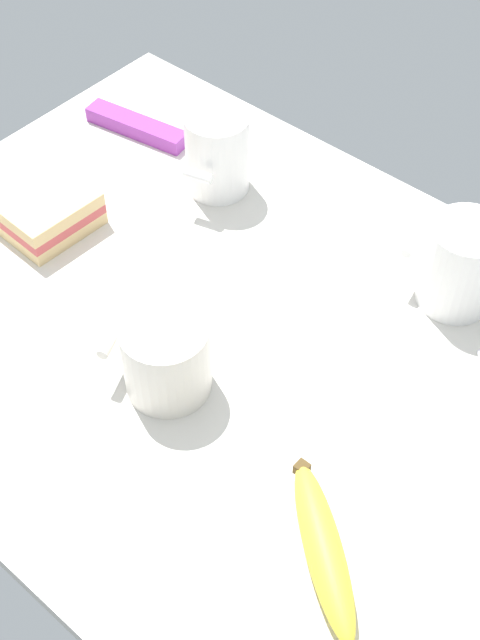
{
  "coord_description": "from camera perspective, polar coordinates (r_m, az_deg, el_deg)",
  "views": [
    {
      "loc": [
        36.95,
        -42.98,
        71.16
      ],
      "look_at": [
        0.0,
        0.0,
        5.0
      ],
      "focal_mm": 48.23,
      "sensor_mm": 36.0,
      "label": 1
    }
  ],
  "objects": [
    {
      "name": "tabletop",
      "position": [
        0.9,
        0.0,
        -1.65
      ],
      "size": [
        90.0,
        64.0,
        2.0
      ],
      "primitive_type": "cube",
      "color": "beige",
      "rests_on": "ground"
    },
    {
      "name": "coffee_mug_black",
      "position": [
        0.92,
        14.46,
        3.62
      ],
      "size": [
        10.35,
        8.06,
        10.19
      ],
      "color": "white",
      "rests_on": "tabletop"
    },
    {
      "name": "coffee_mug_milky",
      "position": [
        1.03,
        -1.52,
        11.08
      ],
      "size": [
        7.6,
        9.82,
        10.16
      ],
      "color": "white",
      "rests_on": "tabletop"
    },
    {
      "name": "coffee_mug_spare",
      "position": [
        0.83,
        -4.94,
        -2.44
      ],
      "size": [
        10.95,
        8.59,
        8.56
      ],
      "color": "silver",
      "rests_on": "tabletop"
    },
    {
      "name": "sandwich_main",
      "position": [
        1.03,
        -13.07,
        7.3
      ],
      "size": [
        11.75,
        10.67,
        4.4
      ],
      "color": "#DBB77A",
      "rests_on": "tabletop"
    },
    {
      "name": "banana",
      "position": [
        0.75,
        5.55,
        -14.84
      ],
      "size": [
        15.04,
        12.96,
        3.26
      ],
      "color": "yellow",
      "rests_on": "tabletop"
    },
    {
      "name": "snack_bar",
      "position": [
        1.15,
        -6.88,
        12.64
      ],
      "size": [
        14.61,
        5.26,
        2.0
      ],
      "primitive_type": "cube",
      "rotation": [
        0.0,
        0.0,
        0.17
      ],
      "color": "purple",
      "rests_on": "tabletop"
    }
  ]
}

